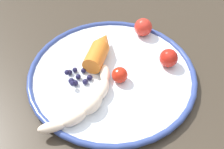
% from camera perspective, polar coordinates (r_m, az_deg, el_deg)
% --- Properties ---
extents(dining_table, '(1.05, 0.92, 0.75)m').
position_cam_1_polar(dining_table, '(0.72, 1.93, -4.93)').
color(dining_table, '#372F24').
rests_on(dining_table, ground_plane).
extents(plate, '(0.35, 0.35, 0.02)m').
position_cam_1_polar(plate, '(0.64, -0.00, -0.18)').
color(plate, silver).
rests_on(plate, dining_table).
extents(banana, '(0.10, 0.20, 0.03)m').
position_cam_1_polar(banana, '(0.58, -4.52, -5.04)').
color(banana, beige).
rests_on(banana, plate).
extents(carrot_orange, '(0.09, 0.11, 0.04)m').
position_cam_1_polar(carrot_orange, '(0.66, -2.35, 4.49)').
color(carrot_orange, orange).
rests_on(carrot_orange, plate).
extents(blueberry_pile, '(0.05, 0.05, 0.02)m').
position_cam_1_polar(blueberry_pile, '(0.63, -6.36, -0.49)').
color(blueberry_pile, '#191638').
rests_on(blueberry_pile, plate).
extents(tomato_near, '(0.03, 0.03, 0.03)m').
position_cam_1_polar(tomato_near, '(0.62, 1.41, -0.07)').
color(tomato_near, red).
rests_on(tomato_near, plate).
extents(tomato_mid, '(0.04, 0.04, 0.04)m').
position_cam_1_polar(tomato_mid, '(0.72, 5.71, 8.60)').
color(tomato_mid, red).
rests_on(tomato_mid, plate).
extents(tomato_far, '(0.04, 0.04, 0.04)m').
position_cam_1_polar(tomato_far, '(0.66, 10.30, 2.98)').
color(tomato_far, red).
rests_on(tomato_far, plate).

